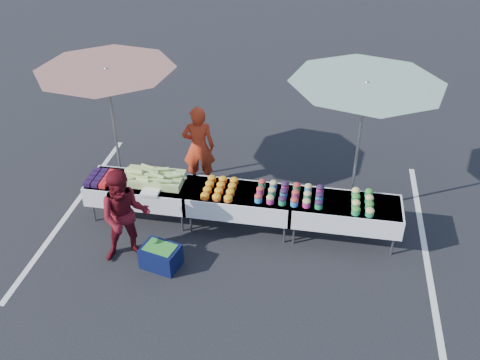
% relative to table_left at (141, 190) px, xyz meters
% --- Properties ---
extents(ground, '(80.00, 80.00, 0.00)m').
position_rel_table_left_xyz_m(ground, '(1.80, 0.00, -0.58)').
color(ground, black).
extents(stripe_left, '(0.10, 5.00, 0.00)m').
position_rel_table_left_xyz_m(stripe_left, '(-1.40, 0.00, -0.58)').
color(stripe_left, silver).
rests_on(stripe_left, ground).
extents(stripe_right, '(0.10, 5.00, 0.00)m').
position_rel_table_left_xyz_m(stripe_right, '(5.00, 0.00, -0.58)').
color(stripe_right, silver).
rests_on(stripe_right, ground).
extents(table_left, '(1.86, 0.81, 0.75)m').
position_rel_table_left_xyz_m(table_left, '(0.00, 0.00, 0.00)').
color(table_left, white).
rests_on(table_left, ground).
extents(table_center, '(1.86, 0.81, 0.75)m').
position_rel_table_left_xyz_m(table_center, '(1.80, 0.00, 0.00)').
color(table_center, white).
rests_on(table_center, ground).
extents(table_right, '(1.86, 0.81, 0.75)m').
position_rel_table_left_xyz_m(table_right, '(3.60, 0.00, 0.00)').
color(table_right, white).
rests_on(table_right, ground).
extents(berry_punnets, '(0.40, 0.54, 0.08)m').
position_rel_table_left_xyz_m(berry_punnets, '(-0.71, -0.06, 0.21)').
color(berry_punnets, black).
rests_on(berry_punnets, table_left).
extents(corn_pile, '(1.16, 0.57, 0.26)m').
position_rel_table_left_xyz_m(corn_pile, '(0.25, 0.05, 0.26)').
color(corn_pile, '#A7D26B').
rests_on(corn_pile, table_left).
extents(plastic_bags, '(0.30, 0.25, 0.05)m').
position_rel_table_left_xyz_m(plastic_bags, '(0.30, -0.30, 0.19)').
color(plastic_bags, white).
rests_on(plastic_bags, table_left).
extents(carrot_bowls, '(0.55, 0.69, 0.11)m').
position_rel_table_left_xyz_m(carrot_bowls, '(1.45, -0.01, 0.22)').
color(carrot_bowls, '#DC5B18').
rests_on(carrot_bowls, table_center).
extents(potato_cups, '(1.14, 0.58, 0.16)m').
position_rel_table_left_xyz_m(potato_cups, '(2.65, 0.00, 0.25)').
color(potato_cups, '#2B81CA').
rests_on(potato_cups, table_right).
extents(bean_baskets, '(0.36, 0.68, 0.15)m').
position_rel_table_left_xyz_m(bean_baskets, '(3.86, -0.01, 0.24)').
color(bean_baskets, '#218551').
rests_on(bean_baskets, table_right).
extents(vendor, '(0.68, 0.51, 1.70)m').
position_rel_table_left_xyz_m(vendor, '(0.78, 1.20, 0.27)').
color(vendor, red).
rests_on(vendor, ground).
extents(customer, '(0.99, 0.89, 1.66)m').
position_rel_table_left_xyz_m(customer, '(0.14, -1.10, 0.25)').
color(customer, '#5C0D16').
rests_on(customer, ground).
extents(umbrella_left, '(3.01, 3.01, 2.52)m').
position_rel_table_left_xyz_m(umbrella_left, '(-0.70, 0.80, 1.70)').
color(umbrella_left, black).
rests_on(umbrella_left, ground).
extents(umbrella_right, '(2.85, 2.85, 2.60)m').
position_rel_table_left_xyz_m(umbrella_right, '(3.72, 0.80, 1.78)').
color(umbrella_right, black).
rests_on(umbrella_right, ground).
extents(storage_bin, '(0.68, 0.56, 0.39)m').
position_rel_table_left_xyz_m(storage_bin, '(0.72, -1.22, -0.38)').
color(storage_bin, '#0B1238').
rests_on(storage_bin, ground).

